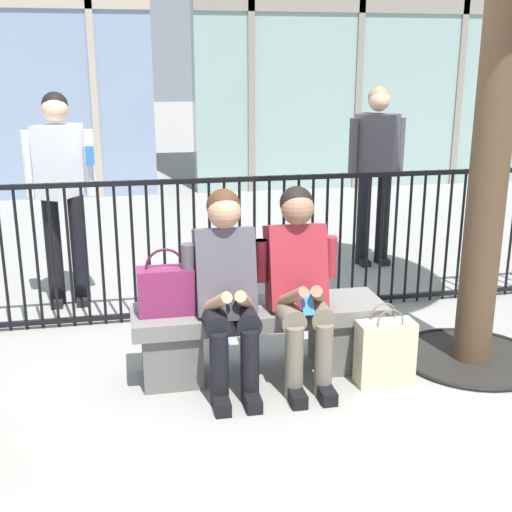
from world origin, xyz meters
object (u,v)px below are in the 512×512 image
at_px(handbag_on_bench, 166,290).
at_px(bystander_at_railing, 61,184).
at_px(seated_person_companion, 299,280).
at_px(shopping_bag, 385,352).
at_px(stone_bench, 259,332).
at_px(bystander_further_back, 376,163).
at_px(seated_person_with_phone, 227,285).

xyz_separation_m(handbag_on_bench, bystander_at_railing, (-0.70, 1.57, 0.40)).
relative_size(seated_person_companion, shopping_bag, 2.37).
xyz_separation_m(stone_bench, seated_person_companion, (0.22, -0.13, 0.38)).
height_order(stone_bench, bystander_further_back, bystander_further_back).
bearing_deg(stone_bench, bystander_at_railing, 129.39).
height_order(seated_person_with_phone, bystander_at_railing, bystander_at_railing).
bearing_deg(seated_person_companion, seated_person_with_phone, 180.00).
xyz_separation_m(seated_person_companion, shopping_bag, (0.51, -0.18, -0.44)).
height_order(bystander_at_railing, bystander_further_back, same).
relative_size(stone_bench, handbag_on_bench, 3.87).
xyz_separation_m(stone_bench, shopping_bag, (0.73, -0.31, -0.06)).
relative_size(stone_bench, shopping_bag, 3.13).
bearing_deg(bystander_further_back, shopping_bag, -109.14).
distance_m(handbag_on_bench, bystander_further_back, 3.08).
bearing_deg(seated_person_with_phone, shopping_bag, -10.84).
height_order(shopping_bag, bystander_at_railing, bystander_at_railing).
height_order(stone_bench, seated_person_with_phone, seated_person_with_phone).
bearing_deg(seated_person_companion, bystander_further_back, 59.14).
height_order(handbag_on_bench, bystander_further_back, bystander_further_back).
distance_m(seated_person_companion, bystander_further_back, 2.68).
xyz_separation_m(stone_bench, handbag_on_bench, (-0.58, -0.01, 0.33)).
relative_size(handbag_on_bench, bystander_at_railing, 0.24).
height_order(stone_bench, handbag_on_bench, handbag_on_bench).
relative_size(seated_person_with_phone, shopping_bag, 2.37).
distance_m(stone_bench, seated_person_with_phone, 0.46).
xyz_separation_m(seated_person_companion, bystander_further_back, (1.36, 2.28, 0.35)).
distance_m(seated_person_with_phone, seated_person_companion, 0.45).
distance_m(shopping_bag, bystander_further_back, 2.72).
bearing_deg(bystander_further_back, seated_person_with_phone, -128.43).
bearing_deg(stone_bench, seated_person_companion, -29.98).
distance_m(handbag_on_bench, shopping_bag, 1.40).
bearing_deg(stone_bench, bystander_further_back, 53.60).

